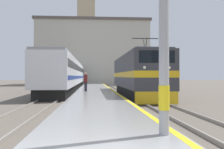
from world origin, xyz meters
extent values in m
plane|color=#60564C|center=(0.00, 30.00, 0.00)|extent=(200.00, 200.00, 0.00)
cube|color=#999999|center=(0.00, 25.00, 0.22)|extent=(3.78, 140.00, 0.44)
cube|color=yellow|center=(1.74, 25.00, 0.44)|extent=(0.20, 140.00, 0.00)
cube|color=#60564C|center=(3.74, 25.00, 0.01)|extent=(2.84, 140.00, 0.02)
cube|color=gray|center=(3.02, 25.00, 0.09)|extent=(0.07, 140.00, 0.14)
cube|color=gray|center=(4.45, 25.00, 0.09)|extent=(0.07, 140.00, 0.14)
cube|color=#60564C|center=(-3.53, 25.00, 0.01)|extent=(2.83, 140.00, 0.02)
cube|color=gray|center=(-4.25, 25.00, 0.09)|extent=(0.07, 140.00, 0.14)
cube|color=gray|center=(-2.81, 25.00, 0.09)|extent=(0.07, 140.00, 0.14)
cube|color=black|center=(3.74, 19.54, 0.45)|extent=(2.46, 13.48, 0.90)
cube|color=#333338|center=(3.74, 19.54, 2.28)|extent=(2.90, 14.65, 2.75)
cube|color=gold|center=(3.74, 19.54, 2.00)|extent=(2.92, 14.67, 0.44)
cube|color=gold|center=(3.74, 12.37, 0.50)|extent=(2.75, 0.30, 0.81)
cube|color=black|center=(3.74, 12.28, 3.10)|extent=(2.32, 0.12, 0.80)
sphere|color=white|center=(2.94, 12.24, 2.41)|extent=(0.20, 0.20, 0.20)
sphere|color=white|center=(4.53, 12.24, 2.41)|extent=(0.20, 0.20, 0.20)
cube|color=#4C4C51|center=(3.74, 19.54, 3.71)|extent=(2.61, 13.91, 0.12)
cylinder|color=#333333|center=(3.74, 15.53, 4.27)|extent=(0.06, 0.63, 1.03)
cylinder|color=#333333|center=(3.74, 16.23, 4.27)|extent=(0.06, 0.63, 1.03)
cube|color=#262626|center=(3.74, 15.88, 4.77)|extent=(2.03, 0.08, 0.06)
cube|color=black|center=(-3.53, 34.98, 0.45)|extent=(2.46, 39.34, 0.90)
cube|color=silver|center=(-3.53, 34.98, 2.31)|extent=(2.90, 40.98, 2.82)
cube|color=black|center=(-3.53, 34.98, 2.87)|extent=(2.92, 40.16, 0.64)
cube|color=navy|center=(-3.53, 34.98, 1.75)|extent=(2.92, 40.16, 0.36)
cube|color=gray|center=(-3.53, 34.98, 3.82)|extent=(2.67, 40.98, 0.20)
cylinder|color=yellow|center=(1.41, 2.27, 1.34)|extent=(0.27, 0.27, 0.60)
cylinder|color=#23232D|center=(-0.94, 20.87, 0.86)|extent=(0.26, 0.26, 0.85)
cylinder|color=maroon|center=(-0.94, 20.87, 1.64)|extent=(0.34, 0.34, 0.71)
sphere|color=tan|center=(-0.94, 20.87, 2.11)|extent=(0.23, 0.23, 0.23)
cube|color=tan|center=(-1.87, 64.28, 13.99)|extent=(4.49, 4.49, 27.99)
cube|color=#B7B2A3|center=(-0.17, 52.58, 6.57)|extent=(22.99, 9.50, 13.14)
cube|color=#564C47|center=(-0.17, 52.58, 13.39)|extent=(23.59, 10.10, 0.50)
camera|label=1|loc=(-0.34, -3.98, 1.86)|focal=42.00mm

